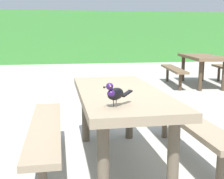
# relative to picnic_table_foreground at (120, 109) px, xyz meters

# --- Properties ---
(ground_plane) EXTENTS (60.00, 60.00, 0.00)m
(ground_plane) POSITION_rel_picnic_table_foreground_xyz_m (0.21, 0.23, -0.56)
(ground_plane) COLOR #A3A099
(hedge_wall) EXTENTS (28.00, 1.93, 2.21)m
(hedge_wall) POSITION_rel_picnic_table_foreground_xyz_m (0.21, 10.90, 0.55)
(hedge_wall) COLOR #387A33
(hedge_wall) RESTS_ON ground
(picnic_table_foreground) EXTENTS (1.69, 1.80, 0.74)m
(picnic_table_foreground) POSITION_rel_picnic_table_foreground_xyz_m (0.00, 0.00, 0.00)
(picnic_table_foreground) COLOR #84725B
(picnic_table_foreground) RESTS_ON ground
(bird_grackle) EXTENTS (0.25, 0.19, 0.18)m
(bird_grackle) POSITION_rel_picnic_table_foreground_xyz_m (-0.16, -0.62, 0.29)
(bird_grackle) COLOR black
(bird_grackle) RESTS_ON picnic_table_foreground
(picnic_table_mid_left) EXTENTS (1.89, 1.92, 0.74)m
(picnic_table_mid_left) POSITION_rel_picnic_table_foreground_xyz_m (2.88, 4.06, 0.00)
(picnic_table_mid_left) COLOR brown
(picnic_table_mid_left) RESTS_ON ground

